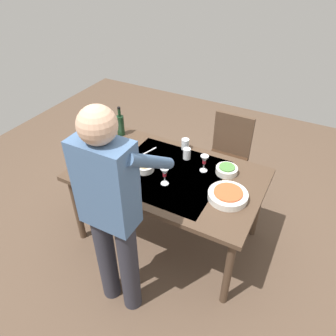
% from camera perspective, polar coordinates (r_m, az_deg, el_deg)
% --- Properties ---
extents(ground_plane, '(6.00, 6.00, 0.00)m').
position_cam_1_polar(ground_plane, '(3.20, -0.00, -11.65)').
color(ground_plane, brown).
extents(dining_table, '(1.57, 0.95, 0.76)m').
position_cam_1_polar(dining_table, '(2.73, -0.00, -2.07)').
color(dining_table, '#4C3828').
rests_on(dining_table, ground_plane).
extents(chair_near, '(0.40, 0.40, 0.91)m').
position_cam_1_polar(chair_near, '(3.39, 10.55, 2.71)').
color(chair_near, '#352114').
rests_on(chair_near, ground_plane).
extents(person_server, '(0.42, 0.61, 1.69)m').
position_cam_1_polar(person_server, '(2.09, -9.94, -7.16)').
color(person_server, '#2D2D38').
rests_on(person_server, ground_plane).
extents(wine_bottle, '(0.07, 0.07, 0.30)m').
position_cam_1_polar(wine_bottle, '(3.17, -8.42, 7.60)').
color(wine_bottle, black).
rests_on(wine_bottle, dining_table).
extents(wine_glass_left, '(0.07, 0.07, 0.15)m').
position_cam_1_polar(wine_glass_left, '(2.66, 6.45, 1.32)').
color(wine_glass_left, white).
rests_on(wine_glass_left, dining_table).
extents(wine_glass_right, '(0.07, 0.07, 0.15)m').
position_cam_1_polar(wine_glass_right, '(2.51, -0.60, -0.94)').
color(wine_glass_right, white).
rests_on(wine_glass_right, dining_table).
extents(water_cup_near_left, '(0.07, 0.07, 0.10)m').
position_cam_1_polar(water_cup_near_left, '(2.96, 3.07, 4.24)').
color(water_cup_near_left, silver).
rests_on(water_cup_near_left, dining_table).
extents(water_cup_near_right, '(0.07, 0.07, 0.10)m').
position_cam_1_polar(water_cup_near_right, '(2.83, 3.37, 2.55)').
color(water_cup_near_right, silver).
rests_on(water_cup_near_right, dining_table).
extents(water_cup_far_left, '(0.08, 0.08, 0.10)m').
position_cam_1_polar(water_cup_far_left, '(2.59, -7.64, -1.31)').
color(water_cup_far_left, silver).
rests_on(water_cup_far_left, dining_table).
extents(serving_bowl_pasta, '(0.30, 0.30, 0.07)m').
position_cam_1_polar(serving_bowl_pasta, '(2.46, 10.55, -4.75)').
color(serving_bowl_pasta, silver).
rests_on(serving_bowl_pasta, dining_table).
extents(side_bowl_salad, '(0.18, 0.18, 0.07)m').
position_cam_1_polar(side_bowl_salad, '(2.71, 10.34, -0.31)').
color(side_bowl_salad, silver).
rests_on(side_bowl_salad, dining_table).
extents(side_bowl_bread, '(0.16, 0.16, 0.07)m').
position_cam_1_polar(side_bowl_bread, '(2.70, -4.18, 0.19)').
color(side_bowl_bread, silver).
rests_on(side_bowl_bread, dining_table).
extents(dinner_plate_near, '(0.23, 0.23, 0.01)m').
position_cam_1_polar(dinner_plate_near, '(3.07, -9.00, 4.14)').
color(dinner_plate_near, silver).
rests_on(dinner_plate_near, dining_table).
extents(table_knife, '(0.07, 0.19, 0.00)m').
position_cam_1_polar(table_knife, '(2.94, -3.57, 2.88)').
color(table_knife, silver).
rests_on(table_knife, dining_table).
extents(table_fork, '(0.04, 0.18, 0.00)m').
position_cam_1_polar(table_fork, '(2.85, -12.45, 0.71)').
color(table_fork, silver).
rests_on(table_fork, dining_table).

